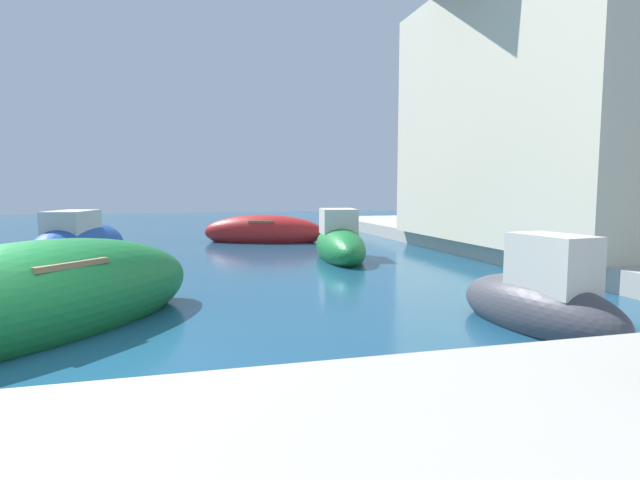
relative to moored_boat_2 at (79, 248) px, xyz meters
name	(u,v)px	position (x,y,z in m)	size (l,w,h in m)	color
ground	(28,368)	(1.08, -8.80, -0.46)	(80.00, 80.00, 0.00)	navy
quay_promenade	(387,330)	(5.39, -9.17, -0.21)	(44.00, 32.00, 0.50)	#ADA89E
moored_boat_2	(79,248)	(0.00, 0.00, 0.00)	(2.69, 5.42, 1.83)	#1E479E
moored_boat_3	(339,244)	(7.34, -0.61, -0.03)	(1.96, 4.52, 1.75)	#197233
moored_boat_5	(264,232)	(5.82, 4.69, -0.08)	(4.98, 3.00, 1.38)	#B21E1E
moored_boat_6	(40,300)	(0.83, -7.21, 0.02)	(5.18, 5.58, 1.74)	#197233
moored_boat_7	(539,302)	(7.95, -8.84, -0.06)	(1.49, 3.13, 1.65)	#3F3F47
waterfront_building_main	(565,91)	(14.08, -1.85, 4.57)	(6.97, 10.51, 8.94)	beige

